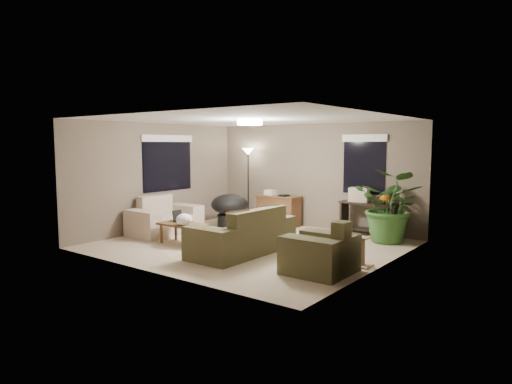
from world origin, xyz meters
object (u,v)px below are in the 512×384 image
Objects in this scene: cat_scratching_post at (361,254)px; floor_lamp at (248,160)px; armchair at (321,254)px; console_table at (369,217)px; papasan_chair at (229,208)px; houseplant at (391,214)px; main_sofa at (245,237)px; coffee_table at (183,226)px; loveseat at (164,221)px; desk at (278,210)px.

floor_lamp is at bearing 150.60° from cat_scratching_post.
console_table is at bearing 100.14° from armchair.
console_table is (-0.56, 3.14, 0.14)m from armchair.
papasan_chair is 0.64× the size of houseplant.
armchair is 3.19m from console_table.
main_sofa is 2.20× the size of coffee_table.
main_sofa is at bearing 170.74° from armchair.
houseplant is at bearing -4.49° from floor_lamp.
floor_lamp reaches higher than coffee_table.
main_sofa is 3.10m from console_table.
loveseat is 1.23× the size of console_table.
floor_lamp is (-2.17, 2.86, 1.30)m from main_sofa.
armchair is 0.77× the size of console_table.
main_sofa is at bearing -52.81° from floor_lamp.
papasan_chair reaches higher than cat_scratching_post.
coffee_table is 0.77× the size of console_table.
cat_scratching_post is at bearing -29.40° from floor_lamp.
cat_scratching_post is (0.92, -2.41, -0.22)m from console_table.
houseplant reaches higher than loveseat.
armchair is 1.00× the size of coffee_table.
desk is at bearing 133.59° from armchair.
houseplant reaches higher than desk.
floor_lamp reaches higher than desk.
armchair is at bearing -79.86° from console_table.
papasan_chair is (-3.78, 2.21, 0.17)m from armchair.
main_sofa is 2.99m from desk.
desk is 1.60m from floor_lamp.
console_table is (2.69, 2.99, 0.08)m from coffee_table.
desk is 2.20× the size of cat_scratching_post.
armchair is at bearing -30.31° from papasan_chair.
console_table is (3.80, 2.51, 0.14)m from loveseat.
floor_lamp is at bearing 179.91° from console_table.
console_table is at bearing 110.80° from cat_scratching_post.
main_sofa is 1.50m from coffee_table.
desk is (1.46, 2.42, 0.08)m from loveseat.
desk is at bearing 83.11° from coffee_table.
console_table reaches higher than coffee_table.
coffee_table is at bearing -131.96° from console_table.
loveseat is 4.56m from console_table.
armchair is at bearing -46.41° from desk.
main_sofa is at bearing -7.55° from loveseat.
desk is 1.22m from papasan_chair.
desk is 1.14× the size of papasan_chair.
main_sofa is at bearing -125.40° from houseplant.
houseplant is at bearing -26.87° from console_table.
main_sofa and loveseat have the same top height.
console_table is at bearing 16.12° from papasan_chair.
loveseat is 1.69m from papasan_chair.
coffee_table is 3.66m from cat_scratching_post.
console_table is at bearing -0.09° from floor_lamp.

